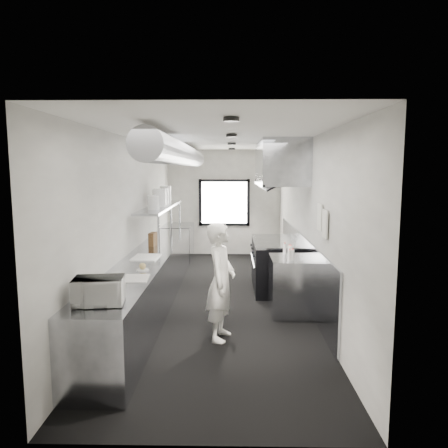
{
  "coord_description": "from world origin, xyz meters",
  "views": [
    {
      "loc": [
        0.21,
        -7.23,
        2.29
      ],
      "look_at": [
        0.07,
        -0.2,
        1.37
      ],
      "focal_mm": 33.79,
      "sensor_mm": 36.0,
      "label": 1
    }
  ],
  "objects_px": {
    "small_plate": "(143,270)",
    "squeeze_bottle_b": "(292,255)",
    "pass_shelf": "(161,208)",
    "deli_tub_a": "(93,292)",
    "plate_stack_a": "(154,202)",
    "squeeze_bottle_c": "(291,252)",
    "plate_stack_d": "(165,195)",
    "plate_stack_b": "(159,198)",
    "squeeze_bottle_d": "(289,251)",
    "line_cook": "(221,282)",
    "range": "(275,264)",
    "squeeze_bottle_e": "(285,249)",
    "squeeze_bottle_a": "(290,256)",
    "bottle_station": "(291,285)",
    "prep_counter": "(149,281)",
    "far_work_table": "(178,243)",
    "exhaust_hood": "(280,163)",
    "plate_stack_c": "(163,197)",
    "knife_block": "(153,239)",
    "microwave": "(99,291)",
    "cutting_board": "(146,257)"
  },
  "relations": [
    {
      "from": "range",
      "to": "cutting_board",
      "type": "height_order",
      "value": "range"
    },
    {
      "from": "bottle_station",
      "to": "plate_stack_b",
      "type": "distance_m",
      "value": 3.09
    },
    {
      "from": "small_plate",
      "to": "squeeze_bottle_a",
      "type": "distance_m",
      "value": 2.2
    },
    {
      "from": "bottle_station",
      "to": "squeeze_bottle_d",
      "type": "distance_m",
      "value": 0.56
    },
    {
      "from": "far_work_table",
      "to": "squeeze_bottle_a",
      "type": "bearing_deg",
      "value": -61.77
    },
    {
      "from": "range",
      "to": "deli_tub_a",
      "type": "relative_size",
      "value": 12.92
    },
    {
      "from": "squeeze_bottle_d",
      "to": "range",
      "type": "bearing_deg",
      "value": 94.57
    },
    {
      "from": "pass_shelf",
      "to": "squeeze_bottle_d",
      "type": "xyz_separation_m",
      "value": [
        2.33,
        -1.53,
        -0.55
      ]
    },
    {
      "from": "prep_counter",
      "to": "deli_tub_a",
      "type": "distance_m",
      "value": 2.31
    },
    {
      "from": "microwave",
      "to": "line_cook",
      "type": "bearing_deg",
      "value": 39.08
    },
    {
      "from": "cutting_board",
      "to": "plate_stack_c",
      "type": "xyz_separation_m",
      "value": [
        -0.05,
        1.99,
        0.83
      ]
    },
    {
      "from": "range",
      "to": "squeeze_bottle_a",
      "type": "relative_size",
      "value": 9.26
    },
    {
      "from": "plate_stack_a",
      "to": "squeeze_bottle_c",
      "type": "xyz_separation_m",
      "value": [
        2.32,
        -0.96,
        -0.7
      ]
    },
    {
      "from": "bottle_station",
      "to": "squeeze_bottle_d",
      "type": "bearing_deg",
      "value": 94.62
    },
    {
      "from": "exhaust_hood",
      "to": "plate_stack_c",
      "type": "distance_m",
      "value": 2.44
    },
    {
      "from": "microwave",
      "to": "squeeze_bottle_b",
      "type": "xyz_separation_m",
      "value": [
        2.3,
        2.17,
        -0.06
      ]
    },
    {
      "from": "plate_stack_d",
      "to": "squeeze_bottle_d",
      "type": "height_order",
      "value": "plate_stack_d"
    },
    {
      "from": "pass_shelf",
      "to": "range",
      "type": "xyz_separation_m",
      "value": [
        2.23,
        -0.3,
        -1.07
      ]
    },
    {
      "from": "small_plate",
      "to": "squeeze_bottle_b",
      "type": "bearing_deg",
      "value": 18.09
    },
    {
      "from": "cutting_board",
      "to": "squeeze_bottle_e",
      "type": "height_order",
      "value": "squeeze_bottle_e"
    },
    {
      "from": "range",
      "to": "plate_stack_b",
      "type": "distance_m",
      "value": 2.57
    },
    {
      "from": "exhaust_hood",
      "to": "squeeze_bottle_a",
      "type": "relative_size",
      "value": 12.73
    },
    {
      "from": "bottle_station",
      "to": "plate_stack_d",
      "type": "relative_size",
      "value": 2.46
    },
    {
      "from": "plate_stack_d",
      "to": "squeeze_bottle_b",
      "type": "bearing_deg",
      "value": -46.88
    },
    {
      "from": "range",
      "to": "squeeze_bottle_e",
      "type": "bearing_deg",
      "value": -88.01
    },
    {
      "from": "plate_stack_b",
      "to": "squeeze_bottle_d",
      "type": "height_order",
      "value": "plate_stack_b"
    },
    {
      "from": "exhaust_hood",
      "to": "knife_block",
      "type": "height_order",
      "value": "exhaust_hood"
    },
    {
      "from": "prep_counter",
      "to": "plate_stack_c",
      "type": "relative_size",
      "value": 18.27
    },
    {
      "from": "knife_block",
      "to": "far_work_table",
      "type": "bearing_deg",
      "value": 96.75
    },
    {
      "from": "line_cook",
      "to": "squeeze_bottle_a",
      "type": "height_order",
      "value": "line_cook"
    },
    {
      "from": "prep_counter",
      "to": "cutting_board",
      "type": "height_order",
      "value": "cutting_board"
    },
    {
      "from": "line_cook",
      "to": "plate_stack_d",
      "type": "bearing_deg",
      "value": 31.59
    },
    {
      "from": "line_cook",
      "to": "deli_tub_a",
      "type": "relative_size",
      "value": 12.79
    },
    {
      "from": "pass_shelf",
      "to": "deli_tub_a",
      "type": "height_order",
      "value": "pass_shelf"
    },
    {
      "from": "far_work_table",
      "to": "squeeze_bottle_b",
      "type": "height_order",
      "value": "squeeze_bottle_b"
    },
    {
      "from": "cutting_board",
      "to": "plate_stack_a",
      "type": "height_order",
      "value": "plate_stack_a"
    },
    {
      "from": "plate_stack_d",
      "to": "squeeze_bottle_b",
      "type": "relative_size",
      "value": 2.26
    },
    {
      "from": "knife_block",
      "to": "exhaust_hood",
      "type": "bearing_deg",
      "value": 18.01
    },
    {
      "from": "range",
      "to": "squeeze_bottle_c",
      "type": "bearing_deg",
      "value": -86.22
    },
    {
      "from": "squeeze_bottle_a",
      "to": "deli_tub_a",
      "type": "bearing_deg",
      "value": -143.45
    },
    {
      "from": "range",
      "to": "squeeze_bottle_d",
      "type": "xyz_separation_m",
      "value": [
        0.1,
        -1.23,
        0.51
      ]
    },
    {
      "from": "plate_stack_a",
      "to": "squeeze_bottle_a",
      "type": "xyz_separation_m",
      "value": [
        2.28,
        -1.2,
        -0.71
      ]
    },
    {
      "from": "small_plate",
      "to": "plate_stack_c",
      "type": "height_order",
      "value": "plate_stack_c"
    },
    {
      "from": "small_plate",
      "to": "knife_block",
      "type": "xyz_separation_m",
      "value": [
        -0.21,
        1.88,
        0.11
      ]
    },
    {
      "from": "range",
      "to": "squeeze_bottle_c",
      "type": "distance_m",
      "value": 1.52
    },
    {
      "from": "bottle_station",
      "to": "squeeze_bottle_c",
      "type": "distance_m",
      "value": 0.55
    },
    {
      "from": "plate_stack_b",
      "to": "plate_stack_d",
      "type": "bearing_deg",
      "value": 90.18
    },
    {
      "from": "line_cook",
      "to": "plate_stack_b",
      "type": "height_order",
      "value": "plate_stack_b"
    },
    {
      "from": "pass_shelf",
      "to": "small_plate",
      "type": "distance_m",
      "value": 2.66
    },
    {
      "from": "bottle_station",
      "to": "squeeze_bottle_c",
      "type": "relative_size",
      "value": 4.63
    }
  ]
}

